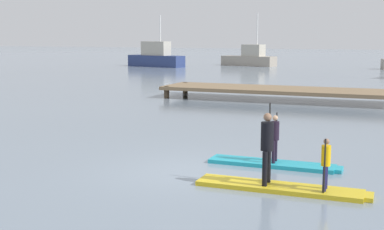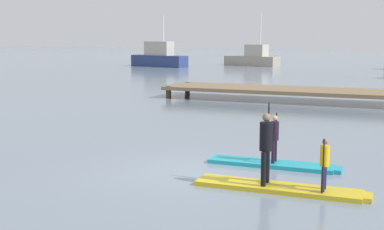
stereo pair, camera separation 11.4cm
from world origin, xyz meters
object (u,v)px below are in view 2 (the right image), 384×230
object	(u,v)px
paddleboard_near	(274,164)
paddleboard_far	(281,188)
trawler_grey_distant	(253,58)
paddler_child_front	(324,162)
paddler_child_solo	(275,136)
fishing_boat_green_midground	(159,57)
paddler_adult	(266,144)

from	to	relation	value
paddleboard_near	paddleboard_far	world-z (taller)	same
paddleboard_near	trawler_grey_distant	size ratio (longest dim) A/B	0.54
paddleboard_far	paddler_child_front	size ratio (longest dim) A/B	3.34
paddler_child_solo	fishing_boat_green_midground	size ratio (longest dim) A/B	0.18
paddleboard_far	paddleboard_near	bearing A→B (deg)	107.88
paddler_child_front	paddler_adult	bearing A→B (deg)	179.96
paddler_adult	fishing_boat_green_midground	size ratio (longest dim) A/B	0.25
paddleboard_near	paddler_child_front	xyz separation A→B (m)	(1.55, -2.02, 0.66)
paddler_child_solo	paddler_child_front	distance (m)	2.55
fishing_boat_green_midground	trawler_grey_distant	world-z (taller)	trawler_grey_distant
fishing_boat_green_midground	trawler_grey_distant	distance (m)	10.24
paddler_child_solo	paddleboard_far	size ratio (longest dim) A/B	0.34
paddler_child_solo	paddler_child_front	size ratio (longest dim) A/B	1.12
paddler_child_solo	paddler_child_front	world-z (taller)	paddler_child_solo
paddleboard_near	paddler_child_solo	xyz separation A→B (m)	(0.00, 0.01, 0.73)
paddleboard_near	paddler_child_front	size ratio (longest dim) A/B	3.01
paddleboard_far	fishing_boat_green_midground	world-z (taller)	fishing_boat_green_midground
paddler_child_solo	trawler_grey_distant	world-z (taller)	trawler_grey_distant
paddleboard_near	paddler_child_solo	bearing A→B (deg)	66.56
paddleboard_near	paddler_child_solo	size ratio (longest dim) A/B	2.69
paddleboard_far	paddler_adult	size ratio (longest dim) A/B	2.13
trawler_grey_distant	paddleboard_near	bearing A→B (deg)	-73.17
paddler_child_front	fishing_boat_green_midground	world-z (taller)	fishing_boat_green_midground
paddleboard_far	trawler_grey_distant	bearing A→B (deg)	106.88
paddler_child_front	trawler_grey_distant	size ratio (longest dim) A/B	0.18
paddler_child_solo	trawler_grey_distant	bearing A→B (deg)	106.84
paddleboard_far	paddler_child_solo	bearing A→B (deg)	107.68
paddler_child_solo	paddler_child_front	xyz separation A→B (m)	(1.54, -2.03, -0.07)
paddleboard_far	paddler_adult	world-z (taller)	paddler_adult
paddleboard_near	trawler_grey_distant	distance (m)	45.06
paddler_adult	paddleboard_far	bearing A→B (deg)	-0.37
paddler_child_solo	fishing_boat_green_midground	bearing A→B (deg)	119.98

